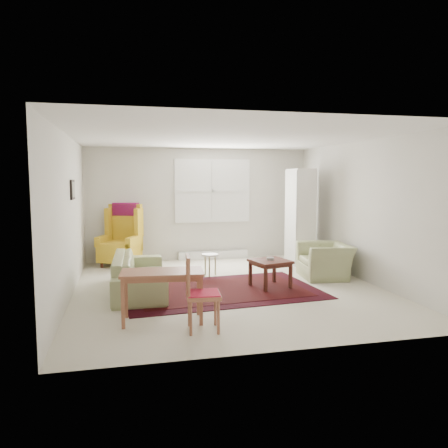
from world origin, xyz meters
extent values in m
cube|color=beige|center=(0.00, 0.00, 0.00)|extent=(5.00, 5.50, 0.01)
cube|color=white|center=(0.00, 0.00, 2.50)|extent=(5.00, 5.50, 0.01)
cube|color=beige|center=(0.00, 2.75, 1.25)|extent=(5.00, 0.04, 2.50)
cube|color=beige|center=(0.00, -2.75, 1.25)|extent=(5.00, 0.04, 2.50)
cube|color=beige|center=(-2.50, 0.00, 1.25)|extent=(0.04, 5.50, 2.50)
cube|color=beige|center=(2.50, 0.00, 1.25)|extent=(0.04, 5.50, 2.50)
cube|color=white|center=(0.30, 2.73, 1.55)|extent=(1.72, 0.06, 1.42)
cube|color=white|center=(0.30, 2.73, 1.55)|extent=(1.60, 0.02, 1.30)
cube|color=silver|center=(0.30, 2.67, 0.09)|extent=(1.60, 0.12, 0.18)
cube|color=black|center=(-2.48, 0.50, 1.65)|extent=(0.03, 0.42, 0.32)
cube|color=#AAA14E|center=(-2.46, 0.50, 1.65)|extent=(0.01, 0.34, 0.24)
imported|color=#8F9765|center=(-1.45, 0.11, 0.42)|extent=(0.89, 2.09, 0.83)
imported|color=#8F9765|center=(1.94, 0.37, 0.38)|extent=(0.94, 1.05, 0.75)
camera|label=1|loc=(-1.69, -6.97, 1.83)|focal=35.00mm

